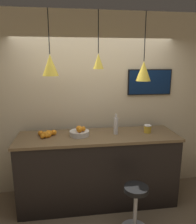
{
  "coord_description": "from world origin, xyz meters",
  "views": [
    {
      "loc": [
        -0.42,
        -2.39,
        2.15
      ],
      "look_at": [
        0.0,
        0.64,
        1.44
      ],
      "focal_mm": 35.0,
      "sensor_mm": 36.0,
      "label": 1
    }
  ],
  "objects": [
    {
      "name": "fruit_bowl",
      "position": [
        -0.27,
        0.65,
        1.14
      ],
      "size": [
        0.29,
        0.29,
        0.16
      ],
      "color": "beige",
      "rests_on": "service_counter"
    },
    {
      "name": "spread_jar",
      "position": [
        0.77,
        0.65,
        1.15
      ],
      "size": [
        0.11,
        0.11,
        0.12
      ],
      "color": "gold",
      "rests_on": "service_counter"
    },
    {
      "name": "orange_pile",
      "position": [
        -0.74,
        0.68,
        1.13
      ],
      "size": [
        0.27,
        0.21,
        0.09
      ],
      "color": "orange",
      "rests_on": "service_counter"
    },
    {
      "name": "pendant_lamp_right",
      "position": [
        0.64,
        0.6,
        2.02
      ],
      "size": [
        0.21,
        0.21,
        0.92
      ],
      "color": "black"
    },
    {
      "name": "juice_bottle",
      "position": [
        0.27,
        0.65,
        1.22
      ],
      "size": [
        0.07,
        0.07,
        0.31
      ],
      "color": "silver",
      "rests_on": "service_counter"
    },
    {
      "name": "back_wall",
      "position": [
        0.0,
        1.1,
        1.45
      ],
      "size": [
        8.0,
        0.06,
        2.9
      ],
      "color": "beige",
      "rests_on": "ground_plane"
    },
    {
      "name": "mounted_tv",
      "position": [
        0.91,
        1.05,
        1.82
      ],
      "size": [
        0.73,
        0.04,
        0.41
      ],
      "color": "black"
    },
    {
      "name": "bar_stool",
      "position": [
        0.38,
        -0.05,
        0.4
      ],
      "size": [
        0.37,
        0.37,
        0.63
      ],
      "color": "#B7B7BC",
      "rests_on": "ground_plane"
    },
    {
      "name": "pendant_lamp_left",
      "position": [
        -0.64,
        0.6,
        2.1
      ],
      "size": [
        0.21,
        0.21,
        0.84
      ],
      "color": "black"
    },
    {
      "name": "service_counter",
      "position": [
        0.0,
        0.64,
        0.55
      ],
      "size": [
        2.36,
        0.71,
        1.09
      ],
      "color": "black",
      "rests_on": "ground_plane"
    },
    {
      "name": "pendant_lamp_middle",
      "position": [
        0.0,
        0.6,
        2.15
      ],
      "size": [
        0.14,
        0.14,
        0.76
      ],
      "color": "black"
    }
  ]
}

